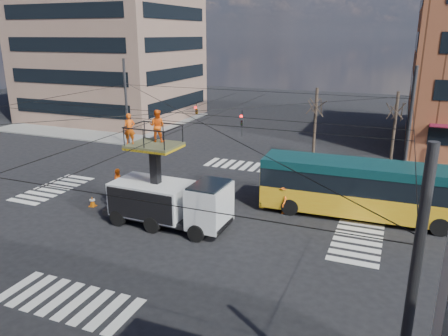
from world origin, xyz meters
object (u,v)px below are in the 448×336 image
(utility_truck, at_px, (169,190))
(traffic_cone, at_px, (92,201))
(city_bus, at_px, (370,189))
(flagger, at_px, (283,199))
(worker_ground, at_px, (118,184))

(utility_truck, height_order, traffic_cone, utility_truck)
(city_bus, xyz_separation_m, traffic_cone, (-15.66, -4.56, -1.41))
(flagger, bearing_deg, city_bus, 89.18)
(worker_ground, bearing_deg, city_bus, -99.63)
(utility_truck, bearing_deg, city_bus, 29.04)
(traffic_cone, xyz_separation_m, flagger, (11.03, 3.35, 0.59))
(utility_truck, xyz_separation_m, traffic_cone, (-5.74, 0.64, -1.73))
(utility_truck, relative_size, city_bus, 0.58)
(city_bus, height_order, flagger, city_bus)
(traffic_cone, relative_size, worker_ground, 0.31)
(flagger, bearing_deg, utility_truck, -68.60)
(utility_truck, xyz_separation_m, flagger, (5.29, 3.98, -1.15))
(city_bus, bearing_deg, utility_truck, -154.32)
(worker_ground, height_order, flagger, worker_ground)
(city_bus, relative_size, worker_ground, 6.07)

